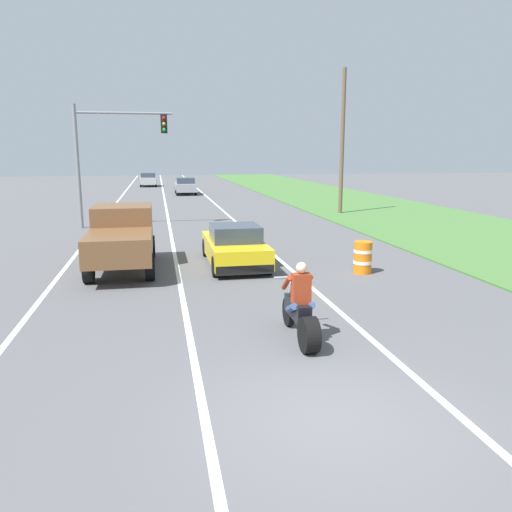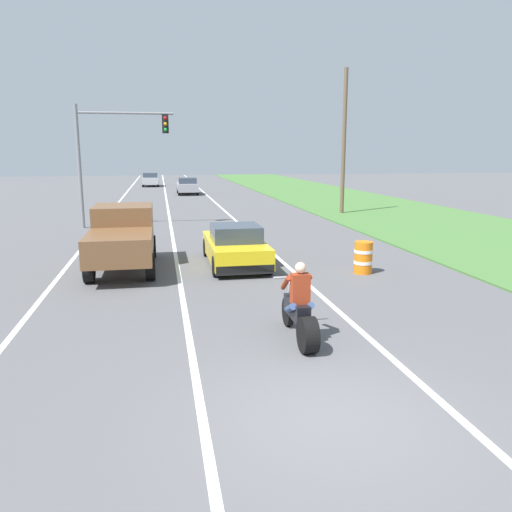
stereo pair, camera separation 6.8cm
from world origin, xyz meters
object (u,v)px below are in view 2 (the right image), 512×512
at_px(pickup_truck_left_lane_brown, 122,235).
at_px(distant_car_far_ahead, 187,186).
at_px(sports_car_yellow, 235,246).
at_px(distant_car_further_ahead, 151,179).
at_px(traffic_light_mast_near, 109,146).
at_px(construction_barrel_nearest, 363,257).
at_px(motorcycle_with_rider, 300,313).

xyz_separation_m(pickup_truck_left_lane_brown, distant_car_far_ahead, (3.67, 29.87, -0.33)).
relative_size(sports_car_yellow, distant_car_further_ahead, 1.08).
height_order(traffic_light_mast_near, construction_barrel_nearest, traffic_light_mast_near).
distance_m(distant_car_far_ahead, distant_car_further_ahead, 12.44).
bearing_deg(motorcycle_with_rider, construction_barrel_nearest, 56.36).
bearing_deg(distant_car_far_ahead, motorcycle_with_rider, -89.68).
height_order(sports_car_yellow, traffic_light_mast_near, traffic_light_mast_near).
height_order(motorcycle_with_rider, distant_car_far_ahead, motorcycle_with_rider).
relative_size(distant_car_far_ahead, distant_car_further_ahead, 1.00).
bearing_deg(pickup_truck_left_lane_brown, motorcycle_with_rider, -61.87).
distance_m(traffic_light_mast_near, distant_car_further_ahead, 32.19).
distance_m(pickup_truck_left_lane_brown, construction_barrel_nearest, 7.67).
relative_size(motorcycle_with_rider, construction_barrel_nearest, 2.21).
bearing_deg(distant_car_far_ahead, construction_barrel_nearest, -83.33).
distance_m(construction_barrel_nearest, distant_car_further_ahead, 44.37).
xyz_separation_m(sports_car_yellow, construction_barrel_nearest, (3.75, -1.92, -0.13)).
height_order(pickup_truck_left_lane_brown, traffic_light_mast_near, traffic_light_mast_near).
xyz_separation_m(pickup_truck_left_lane_brown, distant_car_further_ahead, (0.23, 41.83, -0.33)).
relative_size(motorcycle_with_rider, pickup_truck_left_lane_brown, 0.46).
xyz_separation_m(pickup_truck_left_lane_brown, traffic_light_mast_near, (-1.16, 9.83, 2.90)).
distance_m(motorcycle_with_rider, distant_car_further_ahead, 49.21).
bearing_deg(distant_car_further_ahead, construction_barrel_nearest, -80.71).
bearing_deg(sports_car_yellow, distant_car_further_ahead, 94.66).
bearing_deg(traffic_light_mast_near, distant_car_far_ahead, 76.46).
distance_m(construction_barrel_nearest, distant_car_far_ahead, 32.05).
bearing_deg(traffic_light_mast_near, pickup_truck_left_lane_brown, -83.30).
xyz_separation_m(motorcycle_with_rider, distant_car_far_ahead, (-0.20, 37.11, 0.18)).
bearing_deg(distant_car_far_ahead, distant_car_further_ahead, 106.04).
distance_m(pickup_truck_left_lane_brown, traffic_light_mast_near, 10.31).
height_order(motorcycle_with_rider, distant_car_further_ahead, motorcycle_with_rider).
bearing_deg(distant_car_further_ahead, motorcycle_with_rider, -85.75).
relative_size(sports_car_yellow, pickup_truck_left_lane_brown, 0.90).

